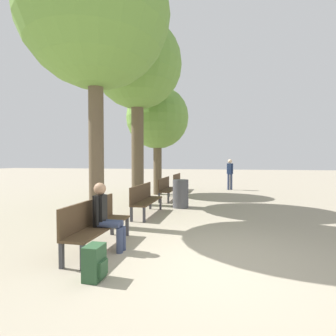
{
  "coord_description": "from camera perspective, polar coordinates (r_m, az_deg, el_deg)",
  "views": [
    {
      "loc": [
        0.19,
        -4.02,
        1.61
      ],
      "look_at": [
        -1.83,
        5.42,
        1.3
      ],
      "focal_mm": 28.0,
      "sensor_mm": 36.0,
      "label": 1
    }
  ],
  "objects": [
    {
      "name": "tree_row_0",
      "position": [
        7.41,
        -15.58,
        29.64
      ],
      "size": [
        3.58,
        3.58,
        6.9
      ],
      "color": "brown",
      "rests_on": "ground_plane"
    },
    {
      "name": "bench_row_1",
      "position": [
        7.71,
        -5.14,
        -6.41
      ],
      "size": [
        0.43,
        1.87,
        0.88
      ],
      "color": "#4C3823",
      "rests_on": "ground_plane"
    },
    {
      "name": "bench_row_2",
      "position": [
        10.58,
        -0.34,
        -4.17
      ],
      "size": [
        0.43,
        1.87,
        0.88
      ],
      "color": "#4C3823",
      "rests_on": "ground_plane"
    },
    {
      "name": "backpack",
      "position": [
        3.85,
        -15.67,
        -19.21
      ],
      "size": [
        0.26,
        0.3,
        0.47
      ],
      "color": "#284C2D",
      "rests_on": "ground_plane"
    },
    {
      "name": "person_seated",
      "position": [
        4.82,
        -13.39,
        -9.82
      ],
      "size": [
        0.56,
        0.32,
        1.2
      ],
      "color": "#384260",
      "rests_on": "ground_plane"
    },
    {
      "name": "trash_bin",
      "position": [
        8.83,
        2.76,
        -5.61
      ],
      "size": [
        0.52,
        0.52,
        0.94
      ],
      "color": "#4C4C51",
      "rests_on": "ground_plane"
    },
    {
      "name": "pedestrian_near",
      "position": [
        14.34,
        13.33,
        -0.91
      ],
      "size": [
        0.33,
        0.28,
        1.64
      ],
      "color": "#384260",
      "rests_on": "ground_plane"
    },
    {
      "name": "tree_row_2",
      "position": [
        12.3,
        -2.31,
        10.76
      ],
      "size": [
        2.87,
        2.87,
        5.0
      ],
      "color": "brown",
      "rests_on": "ground_plane"
    },
    {
      "name": "bench_row_3",
      "position": [
        13.51,
        2.39,
        -2.87
      ],
      "size": [
        0.43,
        1.87,
        0.88
      ],
      "color": "#4C3823",
      "rests_on": "ground_plane"
    },
    {
      "name": "ground_plane",
      "position": [
        4.34,
        9.23,
        -19.98
      ],
      "size": [
        80.0,
        80.0,
        0.0
      ],
      "primitive_type": "plane",
      "color": "gray"
    },
    {
      "name": "tree_row_1",
      "position": [
        9.97,
        -6.71,
        21.22
      ],
      "size": [
        3.15,
        3.15,
        6.57
      ],
      "color": "brown",
      "rests_on": "ground_plane"
    },
    {
      "name": "bench_row_0",
      "position": [
        4.98,
        -15.56,
        -11.03
      ],
      "size": [
        0.43,
        1.87,
        0.88
      ],
      "color": "#4C3823",
      "rests_on": "ground_plane"
    }
  ]
}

